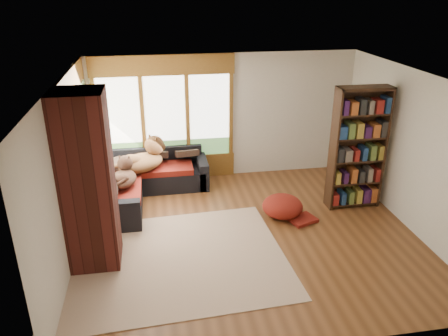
{
  "coord_description": "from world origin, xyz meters",
  "views": [
    {
      "loc": [
        -1.42,
        -6.11,
        3.89
      ],
      "look_at": [
        -0.3,
        0.64,
        0.95
      ],
      "focal_mm": 35.0,
      "sensor_mm": 36.0,
      "label": 1
    }
  ],
  "objects_px": {
    "pouf": "(282,206)",
    "area_rug": "(169,260)",
    "sectional_sofa": "(131,183)",
    "dog_brindle": "(123,172)",
    "dog_tan": "(144,155)",
    "brick_chimney": "(88,182)",
    "bookshelf": "(358,149)"
  },
  "relations": [
    {
      "from": "brick_chimney",
      "to": "bookshelf",
      "type": "height_order",
      "value": "brick_chimney"
    },
    {
      "from": "pouf",
      "to": "area_rug",
      "type": "bearing_deg",
      "value": -153.47
    },
    {
      "from": "dog_tan",
      "to": "dog_brindle",
      "type": "bearing_deg",
      "value": -154.87
    },
    {
      "from": "dog_tan",
      "to": "area_rug",
      "type": "bearing_deg",
      "value": -116.1
    },
    {
      "from": "pouf",
      "to": "dog_tan",
      "type": "distance_m",
      "value": 2.83
    },
    {
      "from": "area_rug",
      "to": "dog_tan",
      "type": "height_order",
      "value": "dog_tan"
    },
    {
      "from": "sectional_sofa",
      "to": "bookshelf",
      "type": "relative_size",
      "value": 0.98
    },
    {
      "from": "sectional_sofa",
      "to": "dog_brindle",
      "type": "xyz_separation_m",
      "value": [
        -0.08,
        -0.44,
        0.44
      ]
    },
    {
      "from": "sectional_sofa",
      "to": "dog_tan",
      "type": "distance_m",
      "value": 0.61
    },
    {
      "from": "sectional_sofa",
      "to": "dog_brindle",
      "type": "bearing_deg",
      "value": -102.89
    },
    {
      "from": "sectional_sofa",
      "to": "dog_brindle",
      "type": "distance_m",
      "value": 0.63
    },
    {
      "from": "sectional_sofa",
      "to": "bookshelf",
      "type": "bearing_deg",
      "value": -16.46
    },
    {
      "from": "pouf",
      "to": "dog_tan",
      "type": "bearing_deg",
      "value": 150.34
    },
    {
      "from": "pouf",
      "to": "dog_brindle",
      "type": "relative_size",
      "value": 0.91
    },
    {
      "from": "dog_tan",
      "to": "dog_brindle",
      "type": "relative_size",
      "value": 1.41
    },
    {
      "from": "pouf",
      "to": "dog_brindle",
      "type": "distance_m",
      "value": 2.92
    },
    {
      "from": "brick_chimney",
      "to": "dog_tan",
      "type": "xyz_separation_m",
      "value": [
        0.73,
        2.21,
        -0.49
      ]
    },
    {
      "from": "sectional_sofa",
      "to": "pouf",
      "type": "distance_m",
      "value": 2.94
    },
    {
      "from": "brick_chimney",
      "to": "dog_brindle",
      "type": "bearing_deg",
      "value": 77.1
    },
    {
      "from": "sectional_sofa",
      "to": "pouf",
      "type": "relative_size",
      "value": 3.04
    },
    {
      "from": "brick_chimney",
      "to": "sectional_sofa",
      "type": "xyz_separation_m",
      "value": [
        0.45,
        2.05,
        -1.0
      ]
    },
    {
      "from": "area_rug",
      "to": "bookshelf",
      "type": "height_order",
      "value": "bookshelf"
    },
    {
      "from": "brick_chimney",
      "to": "bookshelf",
      "type": "xyz_separation_m",
      "value": [
        4.54,
        1.06,
        -0.17
      ]
    },
    {
      "from": "dog_brindle",
      "to": "brick_chimney",
      "type": "bearing_deg",
      "value": 175.07
    },
    {
      "from": "sectional_sofa",
      "to": "area_rug",
      "type": "relative_size",
      "value": 0.63
    },
    {
      "from": "bookshelf",
      "to": "area_rug",
      "type": "bearing_deg",
      "value": -160.37
    },
    {
      "from": "brick_chimney",
      "to": "dog_tan",
      "type": "distance_m",
      "value": 2.38
    },
    {
      "from": "sectional_sofa",
      "to": "area_rug",
      "type": "distance_m",
      "value": 2.34
    },
    {
      "from": "area_rug",
      "to": "sectional_sofa",
      "type": "bearing_deg",
      "value": 105.44
    },
    {
      "from": "area_rug",
      "to": "dog_brindle",
      "type": "relative_size",
      "value": 4.4
    },
    {
      "from": "area_rug",
      "to": "dog_brindle",
      "type": "xyz_separation_m",
      "value": [
        -0.69,
        1.79,
        0.73
      ]
    },
    {
      "from": "brick_chimney",
      "to": "area_rug",
      "type": "height_order",
      "value": "brick_chimney"
    }
  ]
}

